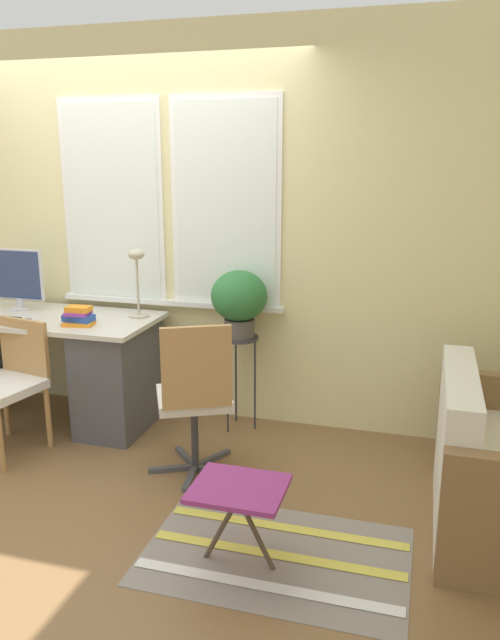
# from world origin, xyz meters

# --- Properties ---
(ground_plane) EXTENTS (14.00, 14.00, 0.00)m
(ground_plane) POSITION_xyz_m (0.00, 0.00, 0.00)
(ground_plane) COLOR brown
(wall_back_with_window) EXTENTS (9.00, 0.12, 2.70)m
(wall_back_with_window) POSITION_xyz_m (0.01, 0.79, 1.36)
(wall_back_with_window) COLOR beige
(wall_back_with_window) RESTS_ON ground_plane
(desk) EXTENTS (1.84, 0.71, 0.77)m
(desk) POSITION_xyz_m (-0.67, 0.36, 0.41)
(desk) COLOR beige
(desk) RESTS_ON ground_plane
(monitor) EXTENTS (0.39, 0.14, 0.44)m
(monitor) POSITION_xyz_m (-0.80, 0.47, 1.00)
(monitor) COLOR silver
(monitor) RESTS_ON desk
(mouse) EXTENTS (0.04, 0.07, 0.03)m
(mouse) POSITION_xyz_m (-0.52, 0.15, 0.79)
(mouse) COLOR slate
(mouse) RESTS_ON desk
(desk_lamp) EXTENTS (0.14, 0.14, 0.47)m
(desk_lamp) POSITION_xyz_m (0.11, 0.52, 1.10)
(desk_lamp) COLOR #BCB299
(desk_lamp) RESTS_ON desk
(book_stack) EXTENTS (0.22, 0.17, 0.13)m
(book_stack) POSITION_xyz_m (-0.17, 0.21, 0.83)
(book_stack) COLOR orange
(book_stack) RESTS_ON desk
(desk_chair_wooden) EXTENTS (0.52, 0.53, 0.83)m
(desk_chair_wooden) POSITION_xyz_m (-0.51, -0.13, 0.47)
(desk_chair_wooden) COLOR #B2844C
(desk_chair_wooden) RESTS_ON ground_plane
(office_chair_swivel) EXTENTS (0.56, 0.57, 0.96)m
(office_chair_swivel) POSITION_xyz_m (0.77, -0.14, 0.51)
(office_chair_swivel) COLOR #47474C
(office_chair_swivel) RESTS_ON ground_plane
(plant_stand) EXTENTS (0.26, 0.26, 0.66)m
(plant_stand) POSITION_xyz_m (0.82, 0.58, 0.58)
(plant_stand) COLOR #333338
(plant_stand) RESTS_ON ground_plane
(potted_plant) EXTENTS (0.38, 0.38, 0.45)m
(potted_plant) POSITION_xyz_m (0.82, 0.58, 0.92)
(potted_plant) COLOR #514C47
(potted_plant) RESTS_ON plant_stand
(floor_rug_striped) EXTENTS (1.25, 0.81, 0.01)m
(floor_rug_striped) POSITION_xyz_m (1.41, -0.77, 0.00)
(floor_rug_striped) COLOR gray
(floor_rug_striped) RESTS_ON ground_plane
(folding_stool) EXTENTS (0.42, 0.36, 0.41)m
(folding_stool) POSITION_xyz_m (1.26, -0.87, 0.37)
(folding_stool) COLOR #93337A
(folding_stool) RESTS_ON ground_plane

